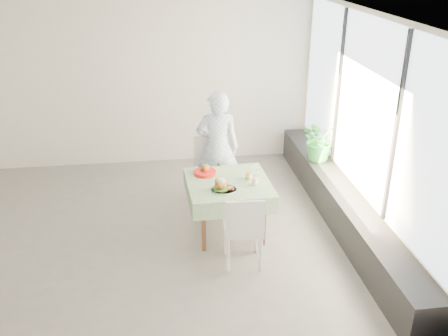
{
  "coord_description": "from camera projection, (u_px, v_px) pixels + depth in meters",
  "views": [
    {
      "loc": [
        0.4,
        -5.7,
        3.52
      ],
      "look_at": [
        1.19,
        0.01,
        0.91
      ],
      "focal_mm": 40.0,
      "sensor_mm": 36.0,
      "label": 1
    }
  ],
  "objects": [
    {
      "name": "diner",
      "position": [
        218.0,
        148.0,
        7.14
      ],
      "size": [
        0.65,
        0.46,
        1.68
      ],
      "primitive_type": "imported",
      "rotation": [
        0.0,
        0.0,
        3.04
      ],
      "color": "#91B7E8",
      "rests_on": "ground"
    },
    {
      "name": "floor",
      "position": [
        135.0,
        237.0,
        6.55
      ],
      "size": [
        6.0,
        6.0,
        0.0
      ],
      "primitive_type": "plane",
      "color": "#64625F",
      "rests_on": "ground"
    },
    {
      "name": "chair_near",
      "position": [
        243.0,
        242.0,
        5.89
      ],
      "size": [
        0.47,
        0.47,
        0.94
      ],
      "color": "white",
      "rests_on": "ground"
    },
    {
      "name": "wall_back",
      "position": [
        132.0,
        84.0,
        8.23
      ],
      "size": [
        6.0,
        0.02,
        2.8
      ],
      "primitive_type": "cube",
      "color": "white",
      "rests_on": "ground"
    },
    {
      "name": "wall_front",
      "position": [
        112.0,
        255.0,
        3.71
      ],
      "size": [
        6.0,
        0.02,
        2.8
      ],
      "primitive_type": "cube",
      "color": "white",
      "rests_on": "ground"
    },
    {
      "name": "potted_plant",
      "position": [
        320.0,
        139.0,
        7.49
      ],
      "size": [
        0.72,
        0.67,
        0.66
      ],
      "primitive_type": "imported",
      "rotation": [
        0.0,
        0.0,
        0.31
      ],
      "color": "#297C3B",
      "rests_on": "window_ledge"
    },
    {
      "name": "juice_cup_orange",
      "position": [
        249.0,
        175.0,
        6.4
      ],
      "size": [
        0.09,
        0.09,
        0.24
      ],
      "color": "white",
      "rests_on": "cafe_table"
    },
    {
      "name": "second_dish",
      "position": [
        205.0,
        171.0,
        6.55
      ],
      "size": [
        0.29,
        0.29,
        0.14
      ],
      "color": "red",
      "rests_on": "cafe_table"
    },
    {
      "name": "ceiling",
      "position": [
        116.0,
        16.0,
        5.39
      ],
      "size": [
        6.0,
        6.0,
        0.0
      ],
      "primitive_type": "plane",
      "rotation": [
        3.14,
        0.0,
        0.0
      ],
      "color": "white",
      "rests_on": "ground"
    },
    {
      "name": "wall_right",
      "position": [
        365.0,
        125.0,
        6.34
      ],
      "size": [
        0.02,
        5.0,
        2.8
      ],
      "primitive_type": "cube",
      "color": "white",
      "rests_on": "ground"
    },
    {
      "name": "chair_far",
      "position": [
        210.0,
        184.0,
        7.29
      ],
      "size": [
        0.51,
        0.51,
        0.98
      ],
      "color": "white",
      "rests_on": "ground"
    },
    {
      "name": "window_pane",
      "position": [
        365.0,
        107.0,
        6.24
      ],
      "size": [
        0.01,
        4.8,
        2.18
      ],
      "primitive_type": "cube",
      "color": "#D1E0F9",
      "rests_on": "ground"
    },
    {
      "name": "window_ledge",
      "position": [
        341.0,
        206.0,
        6.79
      ],
      "size": [
        0.4,
        4.8,
        0.5
      ],
      "primitive_type": "cube",
      "color": "black",
      "rests_on": "ground"
    },
    {
      "name": "juice_cup_lemonade",
      "position": [
        255.0,
        180.0,
        6.25
      ],
      "size": [
        0.09,
        0.09,
        0.26
      ],
      "color": "white",
      "rests_on": "cafe_table"
    },
    {
      "name": "cafe_table",
      "position": [
        228.0,
        201.0,
        6.47
      ],
      "size": [
        1.08,
        1.08,
        0.74
      ],
      "color": "brown",
      "rests_on": "ground"
    },
    {
      "name": "main_dish",
      "position": [
        222.0,
        187.0,
        6.1
      ],
      "size": [
        0.33,
        0.33,
        0.17
      ],
      "color": "white",
      "rests_on": "cafe_table"
    }
  ]
}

